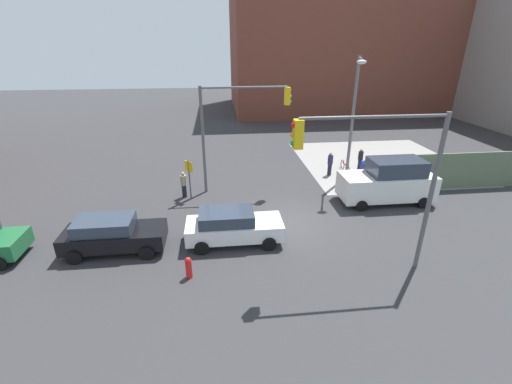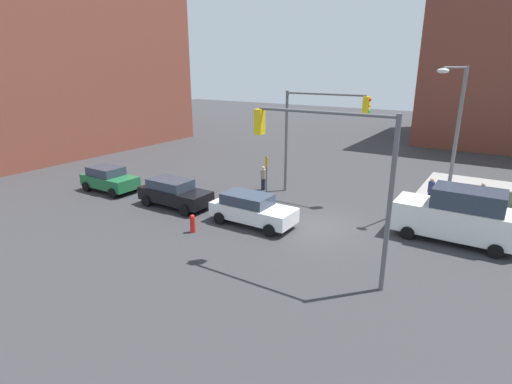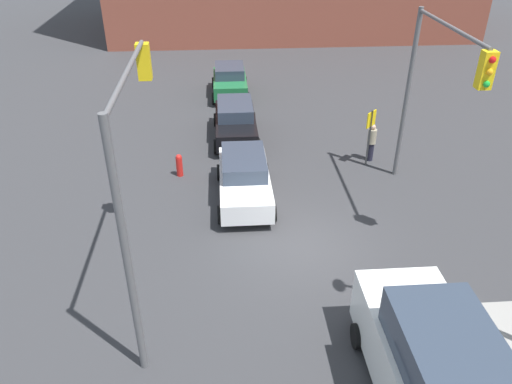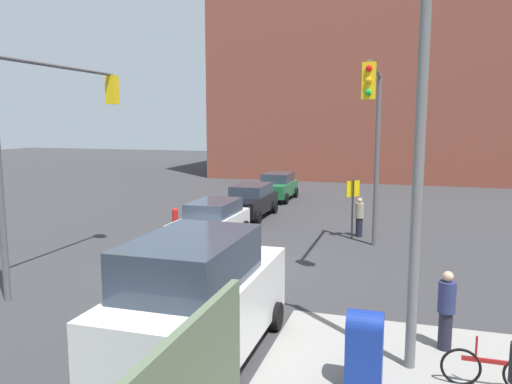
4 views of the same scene
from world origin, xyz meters
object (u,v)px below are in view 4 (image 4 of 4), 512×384
object	(u,v)px
traffic_signal_se_corner	(53,125)
mailbox_blue	(364,346)
fire_hydrant	(175,218)
coupe_black	(250,200)
van_white_delivery	(199,300)
bicycle_leaning_on_fence	(492,370)
traffic_signal_nw_corner	(375,125)
sedan_green	(277,186)
pedestrian_crossing	(359,217)
pedestrian_waiting	(446,309)
coupe_white	(212,221)
street_lamp_corner	(401,124)

from	to	relation	value
traffic_signal_se_corner	mailbox_blue	world-z (taller)	traffic_signal_se_corner
mailbox_blue	fire_hydrant	world-z (taller)	mailbox_blue
coupe_black	van_white_delivery	bearing A→B (deg)	13.83
mailbox_blue	van_white_delivery	bearing A→B (deg)	-90.37
traffic_signal_se_corner	bicycle_leaning_on_fence	distance (m)	12.89
traffic_signal_nw_corner	mailbox_blue	distance (m)	9.48
sedan_green	coupe_black	xyz separation A→B (m)	(5.77, 0.10, 0.00)
fire_hydrant	van_white_delivery	bearing A→B (deg)	28.22
pedestrian_crossing	pedestrian_waiting	xyz separation A→B (m)	(10.00, 2.70, 0.04)
traffic_signal_se_corner	coupe_white	distance (m)	7.19
traffic_signal_se_corner	van_white_delivery	xyz separation A→B (m)	(3.88, 6.30, -3.37)
mailbox_blue	bicycle_leaning_on_fence	distance (m)	2.32
street_lamp_corner	fire_hydrant	world-z (taller)	street_lamp_corner
coupe_black	pedestrian_crossing	bearing A→B (deg)	64.25
coupe_black	bicycle_leaning_on_fence	world-z (taller)	coupe_black
sedan_green	pedestrian_crossing	xyz separation A→B (m)	(8.48, 5.72, 0.00)
coupe_black	pedestrian_waiting	distance (m)	15.19
traffic_signal_se_corner	pedestrian_crossing	size ratio (longest dim) A/B	3.99
street_lamp_corner	fire_hydrant	size ratio (longest dim) A/B	8.51
street_lamp_corner	sedan_green	distance (m)	21.07
mailbox_blue	fire_hydrant	xyz separation A→B (m)	(-11.20, -9.20, -0.28)
fire_hydrant	sedan_green	xyz separation A→B (m)	(-9.28, 2.28, 0.36)
mailbox_blue	coupe_white	xyz separation A→B (m)	(-9.31, -6.69, 0.08)
traffic_signal_nw_corner	bicycle_leaning_on_fence	xyz separation A→B (m)	(8.05, 2.70, -4.28)
bicycle_leaning_on_fence	coupe_black	bearing A→B (deg)	-147.43
pedestrian_crossing	bicycle_leaning_on_fence	bearing A→B (deg)	113.07
traffic_signal_se_corner	street_lamp_corner	world-z (taller)	street_lamp_corner
bicycle_leaning_on_fence	traffic_signal_se_corner	bearing A→B (deg)	-105.74
coupe_white	traffic_signal_se_corner	bearing A→B (deg)	-27.42
traffic_signal_nw_corner	bicycle_leaning_on_fence	bearing A→B (deg)	18.53
mailbox_blue	coupe_black	distance (m)	16.21
pedestrian_crossing	sedan_green	bearing A→B (deg)	-49.52
traffic_signal_nw_corner	pedestrian_waiting	distance (m)	7.89
street_lamp_corner	pedestrian_crossing	world-z (taller)	street_lamp_corner
sedan_green	van_white_delivery	size ratio (longest dim) A/B	0.72
traffic_signal_se_corner	coupe_white	bearing A→B (deg)	152.58
traffic_signal_nw_corner	traffic_signal_se_corner	world-z (taller)	same
traffic_signal_nw_corner	pedestrian_crossing	xyz separation A→B (m)	(-3.35, -0.70, -3.78)
street_lamp_corner	mailbox_blue	bearing A→B (deg)	-21.92
street_lamp_corner	van_white_delivery	bearing A→B (deg)	-73.25
coupe_black	pedestrian_crossing	size ratio (longest dim) A/B	2.72
sedan_green	pedestrian_waiting	distance (m)	20.31
sedan_green	coupe_white	bearing A→B (deg)	1.19
fire_hydrant	street_lamp_corner	bearing A→B (deg)	43.75
street_lamp_corner	mailbox_blue	xyz separation A→B (m)	(1.12, -0.45, -3.94)
traffic_signal_nw_corner	bicycle_leaning_on_fence	world-z (taller)	traffic_signal_nw_corner
traffic_signal_se_corner	bicycle_leaning_on_fence	size ratio (longest dim) A/B	3.71
fire_hydrant	coupe_black	world-z (taller)	coupe_black
sedan_green	pedestrian_crossing	size ratio (longest dim) A/B	2.38
coupe_white	traffic_signal_nw_corner	bearing A→B (deg)	83.83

